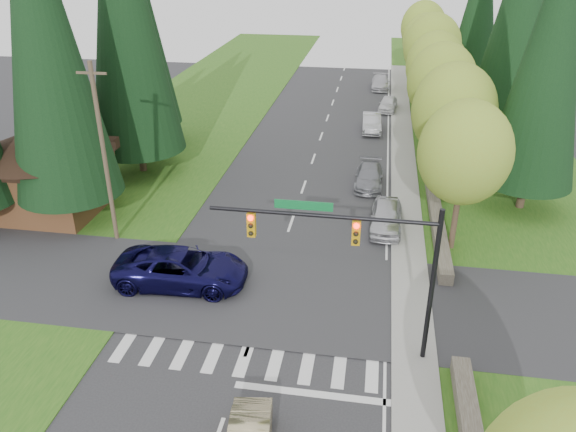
% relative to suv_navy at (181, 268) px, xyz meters
% --- Properties ---
extents(ground, '(120.00, 120.00, 0.00)m').
position_rel_suv_navy_xyz_m(ground, '(4.28, -8.19, -0.91)').
color(ground, '#28282B').
rests_on(ground, ground).
extents(grass_east, '(14.00, 110.00, 0.06)m').
position_rel_suv_navy_xyz_m(grass_east, '(17.28, 11.81, -0.88)').
color(grass_east, '#265717').
rests_on(grass_east, ground).
extents(grass_west, '(14.00, 110.00, 0.06)m').
position_rel_suv_navy_xyz_m(grass_west, '(-8.72, 11.81, -0.88)').
color(grass_west, '#265717').
rests_on(grass_west, ground).
extents(cross_street, '(120.00, 8.00, 0.10)m').
position_rel_suv_navy_xyz_m(cross_street, '(4.28, -0.19, -0.91)').
color(cross_street, '#28282B').
rests_on(cross_street, ground).
extents(sidewalk_east, '(1.80, 80.00, 0.13)m').
position_rel_suv_navy_xyz_m(sidewalk_east, '(11.18, 13.81, -0.84)').
color(sidewalk_east, gray).
rests_on(sidewalk_east, ground).
extents(curb_east, '(0.20, 80.00, 0.13)m').
position_rel_suv_navy_xyz_m(curb_east, '(10.33, 13.81, -0.84)').
color(curb_east, gray).
rests_on(curb_east, ground).
extents(stone_wall_north, '(0.70, 40.00, 0.70)m').
position_rel_suv_navy_xyz_m(stone_wall_north, '(12.88, 21.81, -0.56)').
color(stone_wall_north, '#4C4438').
rests_on(stone_wall_north, ground).
extents(traffic_signal, '(8.70, 0.37, 6.80)m').
position_rel_suv_navy_xyz_m(traffic_signal, '(8.65, -3.69, 4.08)').
color(traffic_signal, black).
rests_on(traffic_signal, ground).
extents(brown_building, '(8.40, 8.40, 5.40)m').
position_rel_suv_navy_xyz_m(brown_building, '(-10.72, 6.81, 2.23)').
color(brown_building, '#4C2D19').
rests_on(brown_building, ground).
extents(utility_pole, '(1.60, 0.24, 10.00)m').
position_rel_suv_navy_xyz_m(utility_pole, '(-5.22, 3.81, 4.23)').
color(utility_pole, '#473828').
rests_on(utility_pole, ground).
extents(decid_tree_0, '(4.80, 4.80, 8.37)m').
position_rel_suv_navy_xyz_m(decid_tree_0, '(13.48, 5.81, 4.69)').
color(decid_tree_0, '#38281C').
rests_on(decid_tree_0, ground).
extents(decid_tree_1, '(5.20, 5.20, 8.80)m').
position_rel_suv_navy_xyz_m(decid_tree_1, '(13.58, 12.81, 4.89)').
color(decid_tree_1, '#38281C').
rests_on(decid_tree_1, ground).
extents(decid_tree_2, '(5.00, 5.00, 8.82)m').
position_rel_suv_navy_xyz_m(decid_tree_2, '(13.38, 19.81, 5.02)').
color(decid_tree_2, '#38281C').
rests_on(decid_tree_2, ground).
extents(decid_tree_3, '(5.00, 5.00, 8.55)m').
position_rel_suv_navy_xyz_m(decid_tree_3, '(13.48, 26.81, 4.76)').
color(decid_tree_3, '#38281C').
rests_on(decid_tree_3, ground).
extents(decid_tree_4, '(5.40, 5.40, 9.18)m').
position_rel_suv_navy_xyz_m(decid_tree_4, '(13.58, 33.81, 5.15)').
color(decid_tree_4, '#38281C').
rests_on(decid_tree_4, ground).
extents(decid_tree_5, '(4.80, 4.80, 8.30)m').
position_rel_suv_navy_xyz_m(decid_tree_5, '(13.38, 40.81, 4.62)').
color(decid_tree_5, '#38281C').
rests_on(decid_tree_5, ground).
extents(decid_tree_6, '(5.20, 5.20, 8.86)m').
position_rel_suv_navy_xyz_m(decid_tree_6, '(13.48, 47.81, 4.96)').
color(decid_tree_6, '#38281C').
rests_on(decid_tree_6, ground).
extents(conifer_w_a, '(6.12, 6.12, 19.80)m').
position_rel_suv_navy_xyz_m(conifer_w_a, '(-8.72, 5.81, 9.88)').
color(conifer_w_a, '#38281C').
rests_on(conifer_w_a, ground).
extents(conifer_w_b, '(5.44, 5.44, 17.80)m').
position_rel_suv_navy_xyz_m(conifer_w_b, '(-11.72, 9.81, 8.88)').
color(conifer_w_b, '#38281C').
rests_on(conifer_w_b, ground).
extents(conifer_w_c, '(6.46, 6.46, 20.80)m').
position_rel_suv_navy_xyz_m(conifer_w_c, '(-7.72, 13.81, 10.39)').
color(conifer_w_c, '#38281C').
rests_on(conifer_w_c, ground).
extents(conifer_w_e, '(5.78, 5.78, 18.80)m').
position_rel_suv_navy_xyz_m(conifer_w_e, '(-9.72, 19.81, 9.38)').
color(conifer_w_e, '#38281C').
rests_on(conifer_w_e, ground).
extents(conifer_e_a, '(5.44, 5.44, 17.80)m').
position_rel_suv_navy_xyz_m(conifer_e_a, '(18.28, 11.81, 8.88)').
color(conifer_e_a, '#38281C').
rests_on(conifer_e_a, ground).
extents(conifer_e_b, '(6.12, 6.12, 19.80)m').
position_rel_suv_navy_xyz_m(conifer_e_b, '(19.28, 25.81, 9.88)').
color(conifer_e_b, '#38281C').
rests_on(conifer_e_b, ground).
extents(conifer_e_c, '(5.10, 5.10, 16.80)m').
position_rel_suv_navy_xyz_m(conifer_e_c, '(18.28, 39.81, 8.38)').
color(conifer_e_c, '#38281C').
rests_on(conifer_e_c, ground).
extents(suv_navy, '(6.68, 3.34, 1.82)m').
position_rel_suv_navy_xyz_m(suv_navy, '(0.00, 0.00, 0.00)').
color(suv_navy, '#0D0B38').
rests_on(suv_navy, ground).
extents(parked_car_a, '(1.96, 4.60, 1.55)m').
position_rel_suv_navy_xyz_m(parked_car_a, '(9.88, 7.56, -0.13)').
color(parked_car_a, silver).
rests_on(parked_car_a, ground).
extents(parked_car_b, '(1.92, 4.59, 1.32)m').
position_rel_suv_navy_xyz_m(parked_car_b, '(8.68, 13.81, -0.25)').
color(parked_car_b, gray).
rests_on(parked_car_b, ground).
extents(parked_car_c, '(1.82, 4.61, 1.49)m').
position_rel_suv_navy_xyz_m(parked_car_c, '(8.48, 25.96, -0.16)').
color(parked_car_c, '#A7A7AB').
rests_on(parked_car_c, ground).
extents(parked_car_d, '(2.03, 4.16, 1.37)m').
position_rel_suv_navy_xyz_m(parked_car_d, '(9.88, 32.68, -0.22)').
color(parked_car_d, silver).
rests_on(parked_car_d, ground).
extents(parked_car_e, '(2.02, 4.80, 1.38)m').
position_rel_suv_navy_xyz_m(parked_car_e, '(8.99, 41.44, -0.22)').
color(parked_car_e, '#B8B7BC').
rests_on(parked_car_e, ground).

